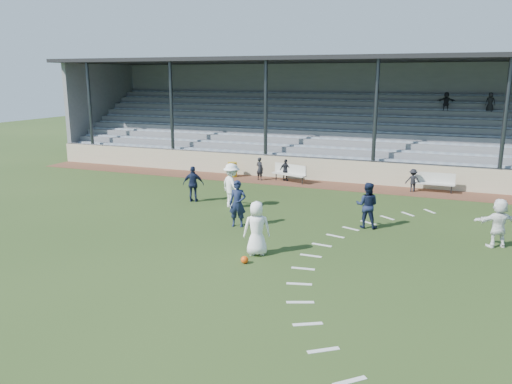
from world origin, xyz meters
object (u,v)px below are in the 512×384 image
Objects in this scene: football at (245,260)px; bench_right at (433,181)px; player_navy_lead at (238,204)px; bench_left at (290,172)px; player_white_lead at (257,228)px; trash_bin at (232,170)px.

bench_right is at bearing 67.94° from football.
bench_right is 10.98m from player_navy_lead.
football is at bearing -61.48° from bench_left.
bench_right is 1.13× the size of player_navy_lead.
bench_left is 1.16× the size of player_white_lead.
football is 1.15m from player_white_lead.
player_navy_lead is (-1.78, 2.59, 0.01)m from player_white_lead.
player_white_lead is (5.83, -11.21, 0.44)m from trash_bin.
bench_left is 7.27m from bench_right.
bench_left is 8.45m from player_navy_lead.
trash_bin is 0.46× the size of player_navy_lead.
bench_left is at bearing -178.67° from bench_right.
trash_bin is at bearing 179.54° from bench_right.
trash_bin is 12.64m from player_white_lead.
football is (2.33, -11.88, -0.47)m from bench_left.
player_white_lead reaches higher than football.
bench_right is 8.67× the size of football.
bench_left is 8.76× the size of football.
trash_bin is 3.54× the size of football.
bench_right is 2.45× the size of trash_bin.
bench_right is at bearing -139.03° from player_white_lead.
player_navy_lead is (4.05, -8.62, 0.46)m from trash_bin.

